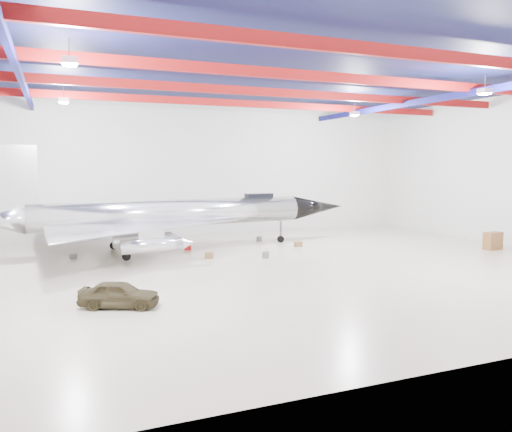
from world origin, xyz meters
name	(u,v)px	position (x,y,z in m)	size (l,w,h in m)	color
floor	(260,269)	(0.00, 0.00, 0.00)	(40.00, 40.00, 0.00)	beige
wall_back	(192,170)	(0.00, 15.00, 5.50)	(40.00, 40.00, 0.00)	silver
ceiling	(260,72)	(0.00, 0.00, 11.00)	(40.00, 40.00, 0.00)	#0A0F38
ceiling_structure	(260,84)	(0.00, 0.00, 10.32)	(39.50, 29.50, 1.08)	maroon
jet_aircraft	(173,217)	(-3.18, 8.07, 2.34)	(26.17, 15.77, 7.13)	silver
jeep	(119,294)	(-8.36, -4.82, 0.56)	(1.32, 3.29, 1.12)	#3A331D
desk	(493,241)	(17.71, 0.06, 0.62)	(1.35, 0.67, 1.24)	brown
toolbox_red	(187,248)	(-2.22, 7.98, 0.16)	(0.47, 0.37, 0.33)	#A61012
engine_drum	(266,255)	(1.67, 3.11, 0.20)	(0.45, 0.45, 0.40)	#59595B
parts_bin	(298,244)	(5.61, 6.34, 0.18)	(0.52, 0.41, 0.36)	olive
crate_small	(73,256)	(-9.76, 7.50, 0.15)	(0.42, 0.33, 0.29)	#59595B
oil_barrel	(209,255)	(-1.72, 4.36, 0.18)	(0.53, 0.42, 0.37)	olive
spares_box	(259,239)	(3.95, 9.77, 0.19)	(0.43, 0.43, 0.39)	#59595B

